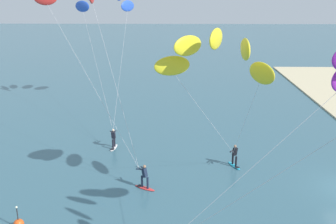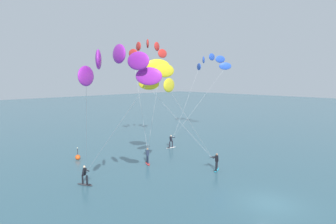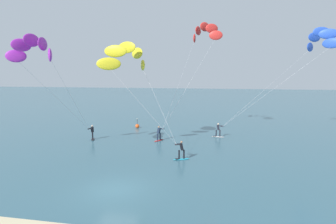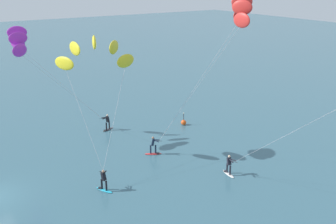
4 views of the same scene
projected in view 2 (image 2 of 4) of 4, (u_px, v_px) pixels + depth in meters
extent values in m
plane|color=#386070|center=(270.00, 204.00, 20.19)|extent=(240.00, 240.00, 0.00)
ellipsoid|color=red|center=(148.00, 163.00, 29.61)|extent=(1.05, 1.48, 0.08)
cube|color=black|center=(147.00, 162.00, 30.00)|extent=(0.39, 0.39, 0.02)
cylinder|color=#192338|center=(148.00, 160.00, 29.35)|extent=(0.14, 0.14, 0.78)
cylinder|color=#192338|center=(147.00, 159.00, 29.77)|extent=(0.14, 0.14, 0.78)
cube|color=#192338|center=(148.00, 153.00, 29.47)|extent=(0.42, 0.43, 0.63)
sphere|color=#9E7051|center=(147.00, 149.00, 29.42)|extent=(0.20, 0.20, 0.20)
cylinder|color=black|center=(148.00, 150.00, 30.00)|extent=(0.39, 0.43, 0.03)
cylinder|color=#192338|center=(146.00, 151.00, 29.72)|extent=(0.29, 0.60, 0.15)
cylinder|color=#192338|center=(149.00, 151.00, 29.73)|extent=(0.58, 0.35, 0.15)
ellipsoid|color=red|center=(162.00, 53.00, 35.20)|extent=(1.60, 0.41, 1.10)
ellipsoid|color=red|center=(157.00, 46.00, 35.06)|extent=(1.56, 0.98, 1.10)
ellipsoid|color=red|center=(148.00, 44.00, 34.96)|extent=(1.29, 1.39, 1.10)
ellipsoid|color=red|center=(138.00, 46.00, 34.94)|extent=(0.82, 1.60, 1.10)
ellipsoid|color=red|center=(133.00, 53.00, 35.01)|extent=(0.41, 1.60, 1.10)
cylinder|color=#B2B2B7|center=(156.00, 99.00, 32.62)|extent=(5.65, 3.63, 10.33)
cylinder|color=#B2B2B7|center=(140.00, 99.00, 32.52)|extent=(2.93, 6.04, 10.33)
ellipsoid|color=#333338|center=(85.00, 185.00, 23.74)|extent=(0.94, 1.52, 0.08)
cube|color=black|center=(89.00, 185.00, 23.58)|extent=(0.38, 0.37, 0.02)
cylinder|color=black|center=(83.00, 179.00, 23.77)|extent=(0.14, 0.14, 0.78)
cylinder|color=black|center=(87.00, 180.00, 23.61)|extent=(0.14, 0.14, 0.78)
cube|color=black|center=(84.00, 172.00, 23.60)|extent=(0.41, 0.42, 0.63)
sphere|color=beige|center=(84.00, 167.00, 23.55)|extent=(0.20, 0.20, 0.20)
cylinder|color=black|center=(86.00, 172.00, 23.13)|extent=(0.14, 0.54, 0.03)
cylinder|color=black|center=(87.00, 170.00, 23.41)|extent=(0.20, 0.61, 0.15)
cylinder|color=black|center=(84.00, 171.00, 23.29)|extent=(0.41, 0.55, 0.15)
ellipsoid|color=purple|center=(86.00, 76.00, 15.27)|extent=(1.58, 1.20, 1.10)
ellipsoid|color=purple|center=(98.00, 59.00, 15.55)|extent=(1.21, 1.58, 1.10)
ellipsoid|color=purple|center=(119.00, 54.00, 16.17)|extent=(0.65, 1.71, 1.10)
ellipsoid|color=purple|center=(138.00, 61.00, 16.87)|extent=(0.64, 1.71, 1.10)
ellipsoid|color=purple|center=(149.00, 76.00, 17.37)|extent=(1.20, 1.58, 1.10)
cylinder|color=#B2B2B7|center=(86.00, 136.00, 19.22)|extent=(3.33, 6.57, 7.43)
cylinder|color=#B2B2B7|center=(113.00, 133.00, 20.27)|extent=(0.51, 7.33, 7.43)
ellipsoid|color=#23ADD1|center=(216.00, 170.00, 27.55)|extent=(1.52, 0.94, 0.08)
cube|color=black|center=(216.00, 171.00, 27.17)|extent=(0.37, 0.38, 0.02)
cylinder|color=black|center=(217.00, 165.00, 27.71)|extent=(0.14, 0.14, 0.78)
cylinder|color=black|center=(216.00, 166.00, 27.30)|extent=(0.14, 0.14, 0.78)
cube|color=black|center=(217.00, 159.00, 27.42)|extent=(0.42, 0.40, 0.63)
sphere|color=#9E7051|center=(217.00, 154.00, 27.37)|extent=(0.20, 0.20, 0.20)
cylinder|color=black|center=(212.00, 158.00, 27.19)|extent=(0.52, 0.23, 0.03)
cylinder|color=black|center=(215.00, 157.00, 27.19)|extent=(0.60, 0.09, 0.15)
cylinder|color=black|center=(214.00, 157.00, 27.39)|extent=(0.50, 0.48, 0.15)
ellipsoid|color=yellow|center=(149.00, 84.00, 26.48)|extent=(1.13, 2.08, 1.10)
ellipsoid|color=yellow|center=(152.00, 71.00, 25.51)|extent=(1.74, 1.72, 1.10)
ellipsoid|color=yellow|center=(158.00, 66.00, 24.04)|extent=(2.09, 1.09, 1.10)
ellipsoid|color=yellow|center=(165.00, 70.00, 22.68)|extent=(2.13, 0.34, 1.10)
ellipsoid|color=yellow|center=(169.00, 85.00, 21.99)|extent=(2.08, 1.13, 1.10)
cylinder|color=#B2B2B7|center=(181.00, 123.00, 26.85)|extent=(4.21, 4.34, 6.76)
cylinder|color=#B2B2B7|center=(193.00, 127.00, 24.61)|extent=(6.03, 0.23, 6.76)
ellipsoid|color=white|center=(171.00, 148.00, 36.31)|extent=(1.54, 0.58, 0.08)
cube|color=black|center=(168.00, 148.00, 36.06)|extent=(0.32, 0.33, 0.02)
cylinder|color=black|center=(172.00, 144.00, 36.39)|extent=(0.14, 0.14, 0.78)
cylinder|color=black|center=(170.00, 145.00, 36.13)|extent=(0.14, 0.14, 0.78)
cube|color=black|center=(171.00, 139.00, 36.17)|extent=(0.36, 0.34, 0.63)
sphere|color=beige|center=(171.00, 136.00, 36.12)|extent=(0.20, 0.20, 0.20)
cylinder|color=black|center=(173.00, 137.00, 36.61)|extent=(0.55, 0.13, 0.03)
cylinder|color=black|center=(171.00, 137.00, 36.44)|extent=(0.55, 0.40, 0.15)
cylinder|color=black|center=(173.00, 137.00, 36.32)|extent=(0.61, 0.20, 0.15)
ellipsoid|color=blue|center=(225.00, 66.00, 43.10)|extent=(1.81, 1.37, 1.10)
ellipsoid|color=blue|center=(220.00, 59.00, 43.45)|extent=(1.99, 0.71, 1.10)
ellipsoid|color=blue|center=(212.00, 57.00, 44.20)|extent=(1.99, 0.69, 1.10)
ellipsoid|color=blue|center=(204.00, 60.00, 45.05)|extent=(1.82, 1.35, 1.10)
ellipsoid|color=blue|center=(199.00, 67.00, 45.65)|extent=(1.37, 1.81, 1.10)
cylinder|color=#B2B2B7|center=(201.00, 100.00, 39.87)|extent=(11.11, 0.18, 9.10)
cylinder|color=#B2B2B7|center=(188.00, 99.00, 41.14)|extent=(10.26, 4.29, 9.10)
sphere|color=#EA5119|center=(78.00, 157.00, 31.04)|extent=(0.56, 0.56, 0.56)
cylinder|color=#262628|center=(78.00, 152.00, 30.97)|extent=(0.06, 0.06, 0.70)
sphere|color=#F2F2CC|center=(77.00, 148.00, 30.92)|extent=(0.12, 0.12, 0.12)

